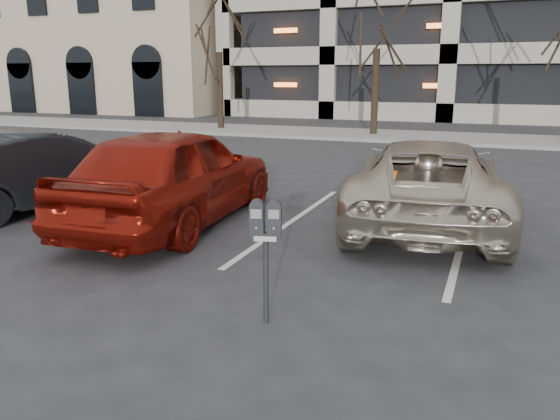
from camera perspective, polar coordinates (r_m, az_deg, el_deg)
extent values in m
plane|color=#28282B|center=(6.87, 5.44, -6.99)|extent=(140.00, 140.00, 0.00)
cube|color=gray|center=(22.37, 17.30, 7.18)|extent=(80.00, 4.00, 0.12)
cube|color=silver|center=(12.44, -23.68, 1.43)|extent=(0.10, 5.20, 0.00)
cube|color=silver|center=(10.65, -13.00, 0.32)|extent=(0.10, 5.20, 0.00)
cube|color=silver|center=(9.37, 1.24, -1.17)|extent=(0.10, 5.20, 0.00)
cube|color=silver|center=(8.82, 18.54, -2.87)|extent=(0.10, 5.20, 0.00)
cube|color=tan|center=(47.12, -18.61, 19.40)|extent=(26.00, 16.00, 15.00)
cylinder|color=black|center=(25.12, -6.27, 12.17)|extent=(0.28, 0.28, 3.43)
cylinder|color=black|center=(22.69, 9.89, 11.92)|extent=(0.28, 0.28, 3.46)
cylinder|color=black|center=(5.49, -1.48, -7.37)|extent=(0.06, 0.06, 0.90)
cube|color=black|center=(5.34, -1.51, -2.67)|extent=(0.32, 0.18, 0.06)
cube|color=silver|center=(5.29, -1.58, -3.05)|extent=(0.21, 0.07, 0.05)
cube|color=gray|center=(5.23, -2.53, -0.42)|extent=(0.10, 0.04, 0.09)
cube|color=gray|center=(5.21, -0.67, -0.47)|extent=(0.10, 0.04, 0.09)
imported|color=beige|center=(9.42, 15.15, 2.83)|extent=(2.94, 5.36, 1.42)
cube|color=orange|center=(8.48, 12.34, 6.69)|extent=(0.10, 0.20, 0.01)
imported|color=maroon|center=(9.23, -10.99, 3.62)|extent=(2.29, 5.02, 1.67)
imported|color=black|center=(11.14, -23.50, 3.90)|extent=(2.66, 4.67, 1.46)
imported|color=#999BA0|center=(13.09, -26.16, 4.58)|extent=(3.22, 4.77, 1.28)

